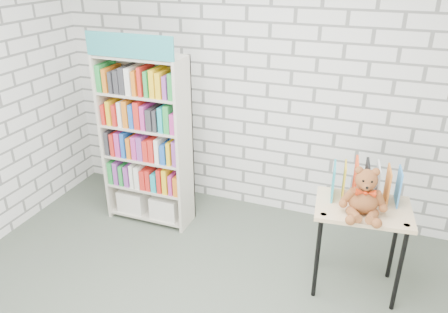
% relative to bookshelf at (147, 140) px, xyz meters
% --- Properties ---
extents(room_shell, '(4.52, 4.02, 2.81)m').
position_rel_bookshelf_xyz_m(room_shell, '(1.04, -1.36, 0.90)').
color(room_shell, silver).
rests_on(room_shell, ground).
extents(bookshelf, '(0.87, 0.34, 1.95)m').
position_rel_bookshelf_xyz_m(bookshelf, '(0.00, 0.00, 0.00)').
color(bookshelf, beige).
rests_on(bookshelf, ground).
extents(display_table, '(0.78, 0.58, 0.78)m').
position_rel_bookshelf_xyz_m(display_table, '(2.11, -0.35, -0.22)').
color(display_table, '#D8B081').
rests_on(display_table, ground).
extents(table_books, '(0.53, 0.28, 0.30)m').
position_rel_bookshelf_xyz_m(table_books, '(2.10, -0.24, 0.05)').
color(table_books, teal).
rests_on(table_books, display_table).
extents(teddy_bear, '(0.35, 0.33, 0.38)m').
position_rel_bookshelf_xyz_m(teddy_bear, '(2.10, -0.47, 0.05)').
color(teddy_bear, brown).
rests_on(teddy_bear, display_table).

